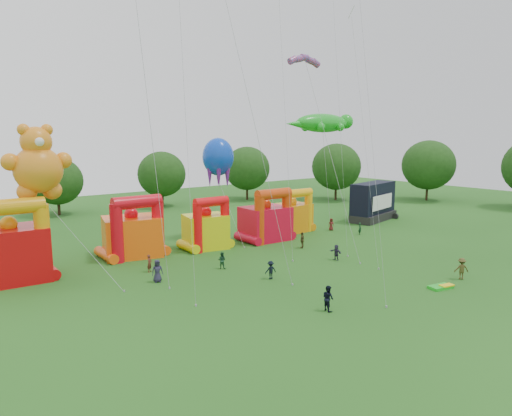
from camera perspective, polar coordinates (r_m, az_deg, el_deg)
ground at (r=33.33m, az=21.44°, el=-13.29°), size 160.00×160.00×0.00m
tree_ring at (r=30.85m, az=19.94°, el=-2.82°), size 126.49×128.62×12.07m
bouncy_castle_0 at (r=43.69m, az=-28.25°, el=-4.68°), size 6.00×4.93×7.30m
bouncy_castle_1 at (r=48.41m, az=-15.11°, el=-3.04°), size 6.45×5.63×6.44m
bouncy_castle_2 at (r=50.24m, az=-6.20°, el=-2.57°), size 5.06×4.38×5.83m
bouncy_castle_3 at (r=53.86m, az=1.35°, el=-1.57°), size 5.46×4.47×6.27m
bouncy_castle_4 at (r=58.95m, az=4.58°, el=-0.88°), size 4.85×4.01×5.66m
stage_trailer at (r=68.86m, az=14.43°, el=0.74°), size 9.35×5.15×5.57m
teddy_bear_kite at (r=41.08m, az=-22.39°, el=-1.46°), size 6.85×10.21×13.39m
gecko_kite at (r=62.14m, az=8.49°, el=8.49°), size 12.10×4.73×15.32m
octopus_kite at (r=53.73m, az=-4.26°, el=4.00°), size 3.71×7.93×12.14m
parafoil_kites at (r=37.62m, az=-1.02°, el=11.19°), size 23.93×9.93×30.72m
diamond_kites at (r=42.29m, az=5.88°, el=15.37°), size 21.94×19.88×39.95m
folded_kite_bundle at (r=40.57m, az=22.15°, el=-9.10°), size 2.16×1.40×0.31m
spectator_0 at (r=39.84m, az=-12.23°, el=-7.70°), size 1.07×0.82×1.94m
spectator_1 at (r=42.91m, az=-13.17°, el=-6.75°), size 0.70×0.68×1.61m
spectator_2 at (r=42.96m, az=-4.29°, el=-6.53°), size 0.94×0.97×1.58m
spectator_3 at (r=39.82m, az=1.84°, el=-7.75°), size 1.14×0.79×1.61m
spectator_4 at (r=50.63m, az=5.80°, el=-4.02°), size 1.13×0.90×1.79m
spectator_5 at (r=46.36m, az=9.99°, el=-5.48°), size 0.50×1.47×1.57m
spectator_6 at (r=60.51m, az=9.39°, el=-2.03°), size 0.93×0.80×1.61m
spectator_7 at (r=58.68m, az=12.86°, el=-2.52°), size 0.60×0.67×1.53m
spectator_8 at (r=33.30m, az=9.00°, el=-11.07°), size 0.82×0.99×1.85m
spectator_9 at (r=43.45m, az=24.30°, el=-6.93°), size 1.40×1.31×1.90m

